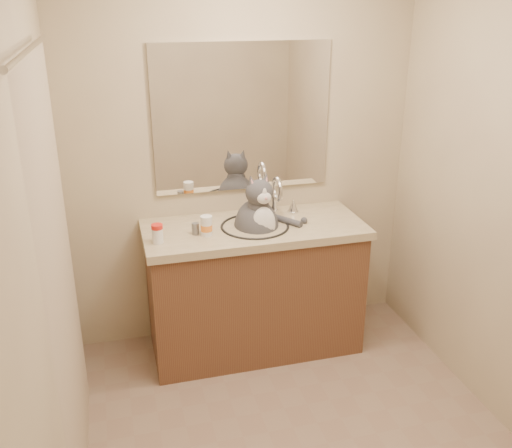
{
  "coord_description": "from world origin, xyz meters",
  "views": [
    {
      "loc": [
        -0.82,
        -2.13,
        2.14
      ],
      "look_at": [
        -0.07,
        0.65,
        0.99
      ],
      "focal_mm": 40.0,
      "sensor_mm": 36.0,
      "label": 1
    }
  ],
  "objects_px": {
    "cat": "(258,224)",
    "pill_bottle_orange": "(206,226)",
    "pill_bottle_redcap": "(157,234)",
    "grey_canister": "(195,229)"
  },
  "relations": [
    {
      "from": "cat",
      "to": "pill_bottle_orange",
      "type": "relative_size",
      "value": 4.57
    },
    {
      "from": "pill_bottle_redcap",
      "to": "pill_bottle_orange",
      "type": "xyz_separation_m",
      "value": [
        0.29,
        0.04,
        0.0
      ]
    },
    {
      "from": "pill_bottle_orange",
      "to": "pill_bottle_redcap",
      "type": "bearing_deg",
      "value": -172.28
    },
    {
      "from": "grey_canister",
      "to": "pill_bottle_orange",
      "type": "bearing_deg",
      "value": -27.34
    },
    {
      "from": "cat",
      "to": "pill_bottle_redcap",
      "type": "height_order",
      "value": "cat"
    },
    {
      "from": "pill_bottle_redcap",
      "to": "pill_bottle_orange",
      "type": "height_order",
      "value": "pill_bottle_orange"
    },
    {
      "from": "cat",
      "to": "grey_canister",
      "type": "bearing_deg",
      "value": 174.06
    },
    {
      "from": "cat",
      "to": "grey_canister",
      "type": "distance_m",
      "value": 0.38
    },
    {
      "from": "pill_bottle_orange",
      "to": "cat",
      "type": "bearing_deg",
      "value": 10.61
    },
    {
      "from": "cat",
      "to": "pill_bottle_redcap",
      "type": "distance_m",
      "value": 0.62
    }
  ]
}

